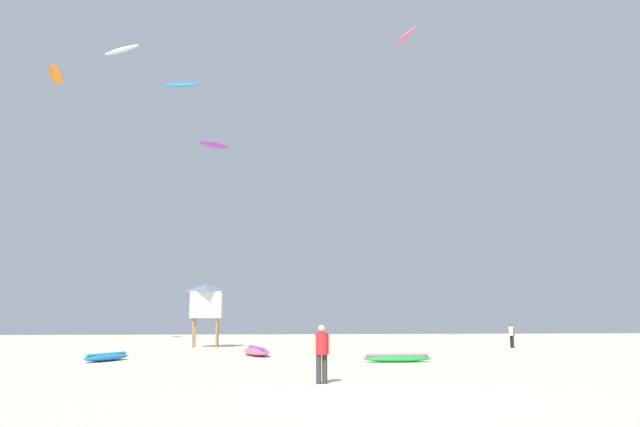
% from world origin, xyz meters
% --- Properties ---
extents(ground_plane, '(120.00, 120.00, 0.00)m').
position_xyz_m(ground_plane, '(0.00, 0.00, 0.00)').
color(ground_plane, beige).
extents(person_foreground, '(0.55, 0.39, 1.71)m').
position_xyz_m(person_foreground, '(-1.17, 3.49, 1.00)').
color(person_foreground, '#2D2D33').
rests_on(person_foreground, ground).
extents(person_midground, '(0.36, 0.51, 1.57)m').
position_xyz_m(person_midground, '(13.50, 24.53, 0.92)').
color(person_midground, black).
rests_on(person_midground, ground).
extents(kite_grounded_near, '(2.01, 3.12, 0.36)m').
position_xyz_m(kite_grounded_near, '(-9.67, 14.34, 0.18)').
color(kite_grounded_near, blue).
rests_on(kite_grounded_near, ground).
extents(kite_grounded_mid, '(3.04, 0.94, 0.39)m').
position_xyz_m(kite_grounded_mid, '(3.13, 12.30, 0.17)').
color(kite_grounded_mid, green).
rests_on(kite_grounded_mid, ground).
extents(kite_grounded_far, '(1.78, 3.99, 0.46)m').
position_xyz_m(kite_grounded_far, '(-2.95, 17.81, 0.22)').
color(kite_grounded_far, '#E5598C').
rests_on(kite_grounded_far, ground).
extents(lifeguard_tower, '(2.30, 2.30, 4.15)m').
position_xyz_m(lifeguard_tower, '(-6.20, 27.45, 3.05)').
color(lifeguard_tower, '#8C704C').
rests_on(lifeguard_tower, ground).
extents(kite_aloft_0, '(2.38, 2.00, 0.39)m').
position_xyz_m(kite_aloft_0, '(-6.11, 29.31, 14.20)').
color(kite_aloft_0, purple).
extents(kite_aloft_1, '(3.32, 1.50, 0.77)m').
position_xyz_m(kite_aloft_1, '(-9.65, 38.83, 22.25)').
color(kite_aloft_1, blue).
extents(kite_aloft_2, '(4.19, 3.50, 0.93)m').
position_xyz_m(kite_aloft_2, '(-15.51, 41.12, 26.20)').
color(kite_aloft_2, white).
extents(kite_aloft_3, '(1.88, 3.90, 0.94)m').
position_xyz_m(kite_aloft_3, '(9.51, 34.59, 25.76)').
color(kite_aloft_3, '#E5598C').
extents(kite_aloft_4, '(2.15, 4.30, 0.83)m').
position_xyz_m(kite_aloft_4, '(-19.19, 34.89, 21.20)').
color(kite_aloft_4, orange).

